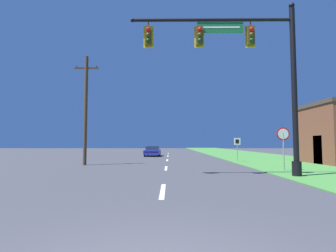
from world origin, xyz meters
name	(u,v)px	position (x,y,z in m)	size (l,w,h in m)	color
grass_verge_right	(252,156)	(10.50, 30.00, 0.02)	(10.00, 110.00, 0.04)	#428438
road_center_line	(167,160)	(0.00, 22.00, 0.01)	(0.16, 34.80, 0.01)	silver
signal_mast	(251,67)	(4.28, 9.82, 5.42)	(8.37, 0.47, 8.67)	black
car_ahead	(153,151)	(-1.91, 29.80, 0.60)	(1.93, 4.27, 1.19)	black
stop_sign	(283,139)	(6.89, 12.38, 1.86)	(0.76, 0.07, 2.50)	gray
route_sign_post	(237,144)	(6.11, 19.84, 1.53)	(0.55, 0.06, 2.03)	gray
utility_pole_near	(86,108)	(-6.08, 16.48, 4.26)	(1.80, 0.26, 8.21)	#4C3823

